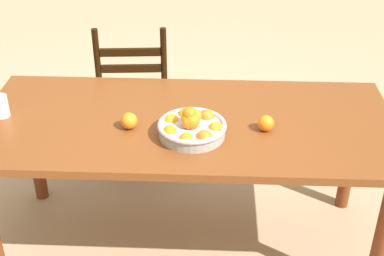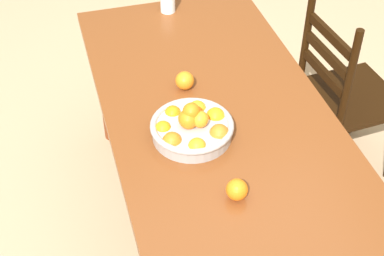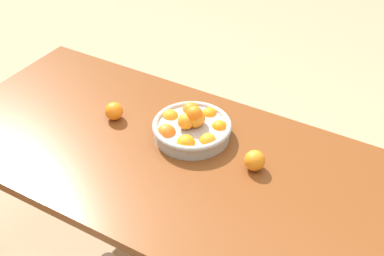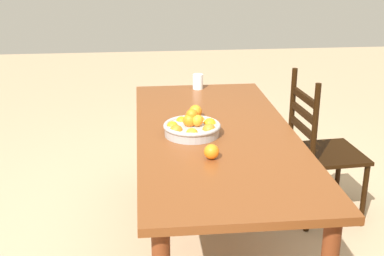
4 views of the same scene
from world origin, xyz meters
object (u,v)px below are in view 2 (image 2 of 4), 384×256
Objects in this scene: chair_near_window at (344,96)px; fruit_bowl at (192,127)px; orange_loose_1 at (185,81)px; orange_loose_0 at (237,190)px; dining_table at (223,142)px; drinking_glass at (167,1)px.

fruit_bowl is (0.40, -0.89, 0.35)m from chair_near_window.
fruit_bowl is 0.30m from orange_loose_1.
chair_near_window is 13.17× the size of orange_loose_0.
dining_table is 0.20m from fruit_bowl.
chair_near_window reaches higher than fruit_bowl.
dining_table is 0.31m from orange_loose_1.
drinking_glass reaches higher than orange_loose_0.
fruit_bowl is at bearing -8.26° from drinking_glass.
drinking_glass is (-1.26, 0.07, 0.02)m from orange_loose_0.
orange_loose_1 is (0.10, -0.84, 0.34)m from chair_near_window.
drinking_glass is (-0.92, 0.13, 0.01)m from fruit_bowl.
orange_loose_0 reaches higher than dining_table.
fruit_bowl is (0.03, -0.14, 0.14)m from dining_table.
drinking_glass is at bearing 176.64° from orange_loose_0.
orange_loose_1 reaches higher than dining_table.
fruit_bowl is 0.34m from orange_loose_0.
chair_near_window is 0.91m from orange_loose_1.
drinking_glass is at bearing 171.74° from fruit_bowl.
orange_loose_0 is 0.97× the size of orange_loose_1.
dining_table is at bearing 168.38° from orange_loose_0.
orange_loose_1 is at bearing -161.95° from dining_table.
orange_loose_0 is (0.74, -0.83, 0.34)m from chair_near_window.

